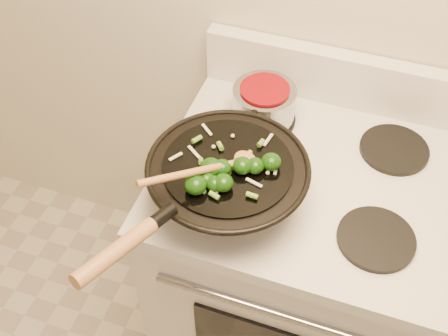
% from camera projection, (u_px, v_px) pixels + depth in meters
% --- Properties ---
extents(stove, '(0.78, 0.67, 1.08)m').
position_uv_depth(stove, '(297.00, 268.00, 1.76)').
color(stove, silver).
rests_on(stove, ground).
extents(wok, '(0.38, 0.61, 0.20)m').
position_uv_depth(wok, '(227.00, 181.00, 1.31)').
color(wok, black).
rests_on(wok, stove).
extents(stirfry, '(0.25, 0.25, 0.04)m').
position_uv_depth(stirfry, '(224.00, 173.00, 1.23)').
color(stirfry, '#103608').
rests_on(stirfry, wok).
extents(wooden_spoon, '(0.22, 0.24, 0.09)m').
position_uv_depth(wooden_spoon, '(217.00, 167.00, 1.23)').
color(wooden_spoon, '#A77041').
rests_on(wooden_spoon, wok).
extents(saucepan, '(0.17, 0.28, 0.10)m').
position_uv_depth(saucepan, '(264.00, 103.00, 1.51)').
color(saucepan, '#92949A').
rests_on(saucepan, stove).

